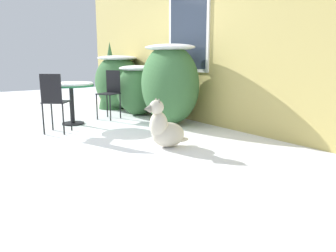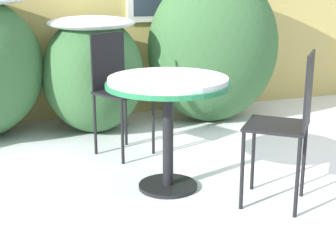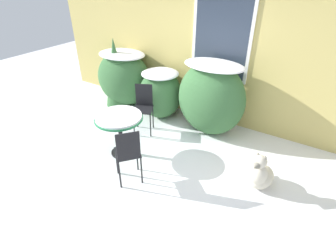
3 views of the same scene
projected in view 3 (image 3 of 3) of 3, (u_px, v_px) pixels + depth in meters
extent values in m
plane|color=white|center=(149.00, 170.00, 4.33)|extent=(16.00, 16.00, 0.00)
cube|color=tan|center=(212.00, 48.00, 5.13)|extent=(8.00, 0.06, 3.02)
cube|color=white|center=(221.00, 35.00, 4.86)|extent=(1.17, 0.04, 1.69)
cube|color=#2D3847|center=(221.00, 36.00, 4.85)|extent=(1.05, 0.01, 1.57)
ellipsoid|color=#386638|center=(124.00, 78.00, 6.15)|extent=(1.33, 1.02, 1.27)
ellipsoid|color=white|center=(122.00, 54.00, 5.85)|extent=(1.13, 0.87, 0.12)
ellipsoid|color=#386638|center=(160.00, 94.00, 5.64)|extent=(0.92, 0.91, 1.05)
ellipsoid|color=white|center=(160.00, 74.00, 5.40)|extent=(0.78, 0.77, 0.12)
ellipsoid|color=#386638|center=(211.00, 99.00, 4.97)|extent=(1.32, 0.89, 1.45)
ellipsoid|color=white|center=(214.00, 65.00, 4.62)|extent=(1.12, 0.75, 0.12)
cone|color=#386638|center=(116.00, 73.00, 6.01)|extent=(0.61, 0.61, 1.58)
cylinder|color=black|center=(123.00, 152.00, 4.74)|extent=(0.40, 0.40, 0.03)
cylinder|color=black|center=(121.00, 136.00, 4.56)|extent=(0.07, 0.07, 0.67)
cylinder|color=#237A47|center=(119.00, 118.00, 4.38)|extent=(0.81, 0.81, 0.03)
cylinder|color=white|center=(119.00, 117.00, 4.36)|extent=(0.78, 0.78, 0.04)
cube|color=black|center=(143.00, 109.00, 5.08)|extent=(0.49, 0.49, 0.02)
cube|color=black|center=(144.00, 95.00, 5.11)|extent=(0.31, 0.16, 0.45)
cylinder|color=black|center=(134.00, 125.00, 5.09)|extent=(0.02, 0.02, 0.50)
cylinder|color=black|center=(150.00, 126.00, 5.07)|extent=(0.02, 0.02, 0.50)
cylinder|color=black|center=(137.00, 116.00, 5.37)|extent=(0.02, 0.02, 0.50)
cylinder|color=black|center=(153.00, 117.00, 5.34)|extent=(0.02, 0.02, 0.50)
cube|color=black|center=(128.00, 152.00, 3.91)|extent=(0.51, 0.51, 0.02)
cube|color=black|center=(128.00, 146.00, 3.65)|extent=(0.23, 0.27, 0.45)
cylinder|color=black|center=(137.00, 157.00, 4.22)|extent=(0.02, 0.02, 0.50)
cylinder|color=black|center=(117.00, 161.00, 4.14)|extent=(0.02, 0.02, 0.50)
cylinder|color=black|center=(142.00, 170.00, 3.95)|extent=(0.02, 0.02, 0.50)
cylinder|color=black|center=(120.00, 175.00, 3.87)|extent=(0.02, 0.02, 0.50)
ellipsoid|color=beige|center=(260.00, 177.00, 3.95)|extent=(0.44, 0.52, 0.34)
ellipsoid|color=beige|center=(258.00, 174.00, 3.79)|extent=(0.32, 0.29, 0.37)
sphere|color=beige|center=(260.00, 162.00, 3.65)|extent=(0.20, 0.20, 0.20)
cone|color=gray|center=(255.00, 167.00, 3.57)|extent=(0.12, 0.11, 0.11)
ellipsoid|color=gray|center=(258.00, 155.00, 3.65)|extent=(0.05, 0.04, 0.09)
ellipsoid|color=gray|center=(265.00, 159.00, 3.58)|extent=(0.05, 0.04, 0.09)
ellipsoid|color=beige|center=(266.00, 174.00, 4.13)|extent=(0.11, 0.22, 0.06)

